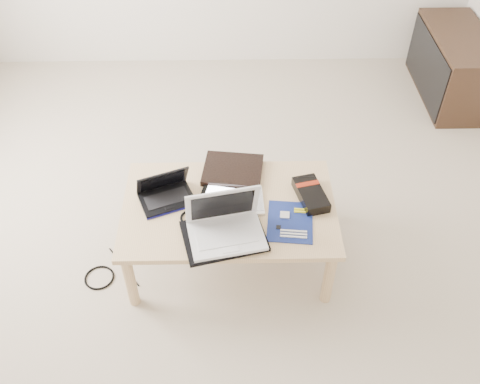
{
  "coord_description": "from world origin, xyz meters",
  "views": [
    {
      "loc": [
        0.1,
        -2.08,
        2.36
      ],
      "look_at": [
        0.14,
        -0.15,
        0.5
      ],
      "focal_mm": 40.0,
      "sensor_mm": 36.0,
      "label": 1
    }
  ],
  "objects_px": {
    "white_laptop": "(225,225)",
    "gpu_box": "(311,194)",
    "netbook": "(166,193)",
    "coffee_table": "(229,213)",
    "media_cabinet": "(452,66)"
  },
  "relations": [
    {
      "from": "white_laptop",
      "to": "gpu_box",
      "type": "height_order",
      "value": "white_laptop"
    },
    {
      "from": "netbook",
      "to": "gpu_box",
      "type": "relative_size",
      "value": 1.18
    },
    {
      "from": "coffee_table",
      "to": "media_cabinet",
      "type": "distance_m",
      "value": 2.33
    },
    {
      "from": "white_laptop",
      "to": "gpu_box",
      "type": "relative_size",
      "value": 1.45
    },
    {
      "from": "white_laptop",
      "to": "gpu_box",
      "type": "bearing_deg",
      "value": 29.36
    },
    {
      "from": "gpu_box",
      "to": "media_cabinet",
      "type": "bearing_deg",
      "value": 50.8
    },
    {
      "from": "netbook",
      "to": "white_laptop",
      "type": "relative_size",
      "value": 0.82
    },
    {
      "from": "coffee_table",
      "to": "gpu_box",
      "type": "xyz_separation_m",
      "value": [
        0.43,
        0.05,
        0.08
      ]
    },
    {
      "from": "coffee_table",
      "to": "white_laptop",
      "type": "xyz_separation_m",
      "value": [
        -0.02,
        -0.2,
        0.12
      ]
    },
    {
      "from": "white_laptop",
      "to": "gpu_box",
      "type": "xyz_separation_m",
      "value": [
        0.44,
        0.25,
        -0.04
      ]
    },
    {
      "from": "coffee_table",
      "to": "netbook",
      "type": "height_order",
      "value": "netbook"
    },
    {
      "from": "netbook",
      "to": "white_laptop",
      "type": "xyz_separation_m",
      "value": [
        0.31,
        -0.26,
        0.03
      ]
    },
    {
      "from": "netbook",
      "to": "media_cabinet",
      "type": "bearing_deg",
      "value": 37.3
    },
    {
      "from": "media_cabinet",
      "to": "white_laptop",
      "type": "distance_m",
      "value": 2.49
    },
    {
      "from": "netbook",
      "to": "gpu_box",
      "type": "xyz_separation_m",
      "value": [
        0.75,
        -0.01,
        -0.01
      ]
    }
  ]
}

